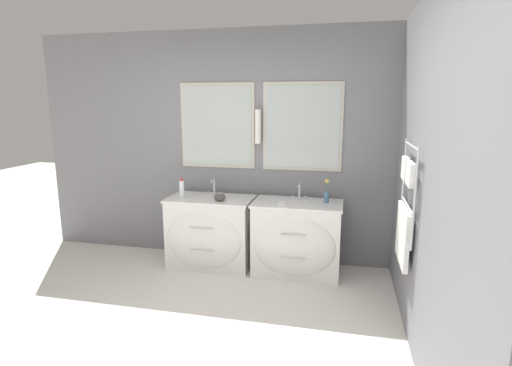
% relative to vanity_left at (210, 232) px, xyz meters
% --- Properties ---
extents(ground_plane, '(16.00, 16.00, 0.00)m').
position_rel_vanity_left_xyz_m(ground_plane, '(0.28, -1.66, -0.39)').
color(ground_plane, silver).
extents(wall_back, '(4.95, 0.15, 2.60)m').
position_rel_vanity_left_xyz_m(wall_back, '(0.29, 0.37, 0.92)').
color(wall_back, slate).
rests_on(wall_back, ground_plane).
extents(wall_right, '(0.13, 4.00, 2.60)m').
position_rel_vanity_left_xyz_m(wall_right, '(1.99, -0.76, 0.90)').
color(wall_right, slate).
rests_on(wall_right, ground_plane).
extents(vanity_left, '(0.94, 0.59, 0.78)m').
position_rel_vanity_left_xyz_m(vanity_left, '(0.00, 0.00, 0.00)').
color(vanity_left, white).
rests_on(vanity_left, ground_plane).
extents(vanity_right, '(0.94, 0.59, 0.78)m').
position_rel_vanity_left_xyz_m(vanity_right, '(0.96, 0.00, 0.00)').
color(vanity_right, white).
rests_on(vanity_right, ground_plane).
extents(faucet_left, '(0.17, 0.11, 0.18)m').
position_rel_vanity_left_xyz_m(faucet_left, '(0.00, 0.16, 0.47)').
color(faucet_left, silver).
rests_on(faucet_left, vanity_left).
extents(faucet_right, '(0.17, 0.11, 0.18)m').
position_rel_vanity_left_xyz_m(faucet_right, '(0.96, 0.16, 0.47)').
color(faucet_right, silver).
rests_on(faucet_right, vanity_right).
extents(toiletry_bottle, '(0.05, 0.05, 0.22)m').
position_rel_vanity_left_xyz_m(toiletry_bottle, '(-0.30, -0.05, 0.49)').
color(toiletry_bottle, silver).
rests_on(toiletry_bottle, vanity_left).
extents(amenity_bowl, '(0.13, 0.13, 0.08)m').
position_rel_vanity_left_xyz_m(amenity_bowl, '(0.14, -0.07, 0.42)').
color(amenity_bowl, '#4C4742').
rests_on(amenity_bowl, vanity_left).
extents(flower_vase, '(0.05, 0.05, 0.26)m').
position_rel_vanity_left_xyz_m(flower_vase, '(1.26, 0.08, 0.49)').
color(flower_vase, teal).
rests_on(flower_vase, vanity_right).
extents(soap_dish, '(0.08, 0.06, 0.04)m').
position_rel_vanity_left_xyz_m(soap_dish, '(0.82, -0.11, 0.40)').
color(soap_dish, white).
rests_on(soap_dish, vanity_right).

